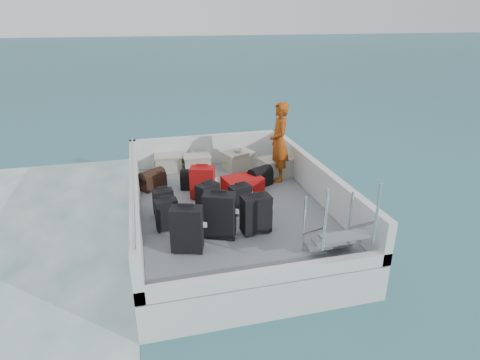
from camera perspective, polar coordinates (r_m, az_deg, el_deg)
The scene contains 23 objects.
ground at distance 7.92m, azimuth -1.31°, elevation -7.64°, with size 160.00×160.00×0.00m, color #174252.
ferry_hull at distance 7.78m, azimuth -1.33°, elevation -5.72°, with size 3.60×5.00×0.60m, color silver.
deck at distance 7.64m, azimuth -1.35°, elevation -3.67°, with size 3.30×4.70×0.02m, color slate.
deck_fittings at distance 7.27m, azimuth 1.86°, elevation -1.75°, with size 3.60×5.00×0.90m.
suitcase_0 at distance 6.11m, azimuth -7.56°, elevation -7.03°, with size 0.47×0.27×0.73m, color black.
suitcase_1 at distance 6.78m, azimuth -10.37°, elevation -4.91°, with size 0.37×0.21×0.55m, color black.
suitcase_2 at distance 7.25m, azimuth -10.82°, elevation -3.26°, with size 0.35×0.21×0.51m, color black.
suitcase_3 at distance 6.44m, azimuth -2.95°, elevation -5.08°, with size 0.50×0.29×0.76m, color black.
suitcase_4 at distance 7.21m, azimuth -4.62°, elevation -2.72°, with size 0.39×0.23×0.59m, color black.
suitcase_5 at distance 7.83m, azimuth -5.34°, elevation -0.41°, with size 0.46×0.28×0.64m, color #A00F0C.
suitcase_6 at distance 6.58m, azimuth 2.28°, elevation -4.93°, with size 0.47×0.28×0.65m, color black.
suitcase_7 at distance 7.22m, azimuth -0.01°, elevation -2.80°, with size 0.38×0.22×0.54m, color black.
suitcase_8 at distance 8.17m, azimuth 0.36°, elevation -0.60°, with size 0.51×0.77×0.30m, color #A00F0C.
duffel_0 at distance 8.49m, azimuth -12.32°, elevation -0.17°, with size 0.52×0.30×0.32m, color black, non-canonical shape.
duffel_1 at distance 8.36m, azimuth -6.78°, elevation -0.16°, with size 0.46×0.30×0.32m, color black, non-canonical shape.
duffel_2 at distance 8.45m, azimuth 2.87°, elevation 0.25°, with size 0.51×0.30×0.32m, color black, non-canonical shape.
crate_0 at distance 9.39m, azimuth -10.09°, elevation 2.32°, with size 0.58×0.40×0.35m, color #ADAA96.
crate_1 at distance 9.29m, azimuth -6.14°, elevation 2.33°, with size 0.58×0.40×0.35m, color #ADAA96.
crate_2 at distance 9.38m, azimuth -0.33°, elevation 2.78°, with size 0.64×0.44×0.39m, color #ADAA96.
crate_3 at distance 8.95m, azimuth 5.04°, elevation 1.72°, with size 0.65×0.45×0.39m, color #ADAA96.
yellow_bag at distance 9.71m, azimuth -0.29°, elevation 2.96°, with size 0.28×0.26×0.22m, color yellow.
white_bag at distance 9.29m, azimuth -0.33°, elevation 4.42°, with size 0.24×0.24×0.18m, color white.
passenger at distance 8.57m, azimuth 5.59°, elevation 5.38°, with size 0.63×0.41×1.70m, color #D15613.
Camera 1 is at (-1.52, -6.69, 3.97)m, focal length 30.00 mm.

